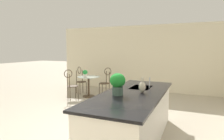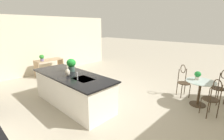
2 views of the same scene
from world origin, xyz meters
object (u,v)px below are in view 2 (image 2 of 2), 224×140
at_px(writing_desk, 49,64).
at_px(potted_plant_on_table, 198,75).
at_px(chair_near_window, 183,79).
at_px(chair_by_island, 220,85).
at_px(vase_on_counter, 68,72).
at_px(potted_plant_on_desk, 42,57).
at_px(chair_toward_desk, 213,96).
at_px(bistro_table, 199,91).
at_px(potted_plant_counter_near, 71,64).

height_order(writing_desk, potted_plant_on_table, potted_plant_on_table).
distance_m(chair_near_window, chair_by_island, 1.01).
distance_m(chair_by_island, vase_on_counter, 4.45).
xyz_separation_m(writing_desk, potted_plant_on_desk, (-0.12, 0.35, 0.40)).
xyz_separation_m(chair_toward_desk, writing_desk, (6.46, 1.12, -0.06)).
distance_m(writing_desk, potted_plant_on_desk, 0.54).
height_order(chair_toward_desk, potted_plant_on_table, chair_toward_desk).
distance_m(bistro_table, vase_on_counter, 3.79).
xyz_separation_m(bistro_table, writing_desk, (6.04, 1.60, 0.06)).
bearing_deg(potted_plant_on_desk, writing_desk, -71.08).
bearing_deg(vase_on_counter, chair_toward_desk, -144.71).
relative_size(chair_near_window, potted_plant_on_table, 4.17).
xyz_separation_m(bistro_table, vase_on_counter, (2.64, 2.65, 0.58)).
bearing_deg(bistro_table, potted_plant_on_desk, 18.25).
bearing_deg(chair_toward_desk, writing_desk, 9.83).
xyz_separation_m(writing_desk, vase_on_counter, (-3.40, 1.05, 0.52)).
bearing_deg(potted_plant_on_desk, chair_toward_desk, -166.95).
bearing_deg(vase_on_counter, potted_plant_on_table, -132.82).
xyz_separation_m(chair_near_window, vase_on_counter, (2.04, 2.99, 0.46)).
xyz_separation_m(chair_by_island, potted_plant_counter_near, (3.37, 2.88, 0.57)).
height_order(potted_plant_counter_near, vase_on_counter, potted_plant_counter_near).
distance_m(chair_by_island, potted_plant_counter_near, 4.47).
xyz_separation_m(bistro_table, potted_plant_counter_near, (2.99, 2.30, 0.69)).
bearing_deg(chair_near_window, writing_desk, 19.64).
xyz_separation_m(chair_near_window, chair_by_island, (-0.98, -0.24, 0.00)).
relative_size(potted_plant_on_table, vase_on_counter, 0.87).
relative_size(chair_by_island, writing_desk, 0.87).
relative_size(chair_near_window, writing_desk, 0.87).
bearing_deg(potted_plant_on_table, chair_by_island, -134.71).
bearing_deg(bistro_table, potted_plant_on_table, -27.12).
xyz_separation_m(potted_plant_on_table, vase_on_counter, (2.52, 2.71, 0.15)).
relative_size(writing_desk, potted_plant_on_desk, 4.18).
height_order(chair_near_window, chair_by_island, same).
xyz_separation_m(potted_plant_on_table, potted_plant_counter_near, (2.87, 2.37, 0.26)).
bearing_deg(chair_near_window, chair_by_island, -166.41).
bearing_deg(potted_plant_counter_near, potted_plant_on_desk, -6.80).
bearing_deg(potted_plant_on_desk, potted_plant_on_table, -160.82).
distance_m(bistro_table, potted_plant_on_desk, 6.25).
bearing_deg(vase_on_counter, writing_desk, -17.14).
xyz_separation_m(chair_near_window, chair_toward_desk, (-1.02, 0.82, 0.00)).
relative_size(chair_near_window, chair_by_island, 1.00).
xyz_separation_m(chair_by_island, writing_desk, (6.42, 2.18, -0.06)).
relative_size(bistro_table, chair_by_island, 0.77).
bearing_deg(writing_desk, chair_by_island, -161.26).
height_order(bistro_table, potted_plant_on_desk, potted_plant_on_desk).
relative_size(potted_plant_on_table, potted_plant_on_desk, 0.87).
bearing_deg(potted_plant_on_table, chair_toward_desk, 135.09).
xyz_separation_m(chair_near_window, potted_plant_counter_near, (2.39, 2.64, 0.57)).
height_order(bistro_table, writing_desk, same).
height_order(chair_by_island, writing_desk, chair_by_island).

